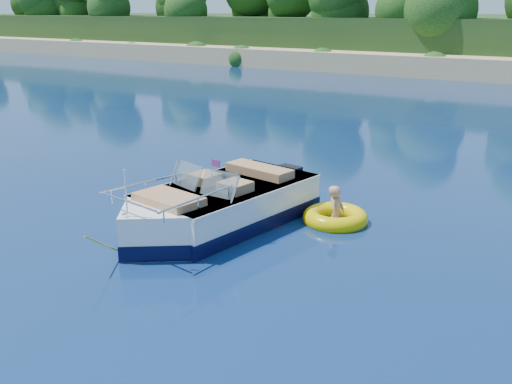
{
  "coord_description": "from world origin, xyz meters",
  "views": [
    {
      "loc": [
        7.09,
        -6.28,
        4.6
      ],
      "look_at": [
        0.61,
        3.51,
        0.85
      ],
      "focal_mm": 40.0,
      "sensor_mm": 36.0,
      "label": 1
    }
  ],
  "objects": [
    {
      "name": "ground",
      "position": [
        0.0,
        0.0,
        0.0
      ],
      "size": [
        160.0,
        160.0,
        0.0
      ],
      "primitive_type": "plane",
      "color": "#091D41",
      "rests_on": "ground"
    },
    {
      "name": "motorboat",
      "position": [
        -0.21,
        3.12,
        0.39
      ],
      "size": [
        2.72,
        6.09,
        2.03
      ],
      "rotation": [
        0.0,
        0.0,
        -0.14
      ],
      "color": "white",
      "rests_on": "ground"
    },
    {
      "name": "tow_tube",
      "position": [
        1.88,
        4.85,
        0.1
      ],
      "size": [
        1.83,
        1.83,
        0.39
      ],
      "rotation": [
        0.0,
        0.0,
        0.27
      ],
      "color": "#E3C702",
      "rests_on": "ground"
    },
    {
      "name": "boy",
      "position": [
        1.91,
        4.86,
        0.0
      ],
      "size": [
        0.48,
        0.82,
        1.51
      ],
      "primitive_type": "imported",
      "rotation": [
        0.0,
        -0.17,
        1.75
      ],
      "color": "tan",
      "rests_on": "ground"
    }
  ]
}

